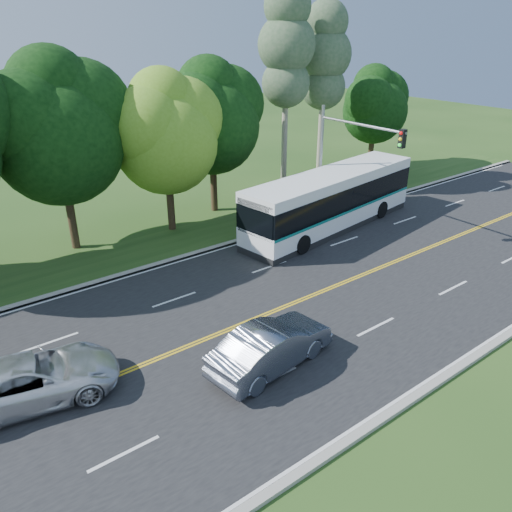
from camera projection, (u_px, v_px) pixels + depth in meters
ground at (325, 291)px, 23.29m from camera, size 120.00×120.00×0.00m
road at (325, 290)px, 23.28m from camera, size 60.00×14.00×0.02m
curb_north at (236, 241)px, 28.41m from camera, size 60.00×0.30×0.15m
curb_south at (463, 365)px, 18.10m from camera, size 60.00×0.30×0.15m
grass_verge at (218, 232)px, 29.75m from camera, size 60.00×4.00×0.10m
lane_markings at (323, 291)px, 23.22m from camera, size 57.60×13.82×0.00m
tree_row at (100, 119)px, 26.35m from camera, size 44.70×9.10×13.84m
bougainvillea_hedge at (316, 201)px, 32.80m from camera, size 9.50×2.25×1.50m
traffic_signal at (344, 151)px, 28.77m from camera, size 0.42×6.10×7.00m
transit_bus at (331, 201)px, 29.80m from camera, size 13.25×4.55×3.40m
sedan at (271, 346)px, 17.84m from camera, size 5.19×2.38×1.65m
suv at (31, 380)px, 16.23m from camera, size 6.01×3.60×1.56m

